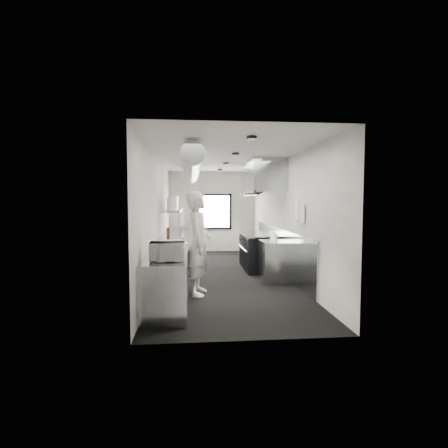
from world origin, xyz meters
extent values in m
cube|color=black|center=(0.00, 0.00, 0.00)|extent=(3.00, 8.00, 0.01)
cube|color=beige|center=(0.00, 0.00, 2.80)|extent=(3.00, 8.00, 0.01)
cube|color=silver|center=(0.00, 4.00, 1.40)|extent=(3.00, 0.02, 2.80)
cube|color=silver|center=(0.00, -4.00, 1.40)|extent=(3.00, 0.02, 2.80)
cube|color=silver|center=(-1.50, 0.00, 1.40)|extent=(0.02, 8.00, 2.80)
cube|color=silver|center=(1.50, 0.00, 1.40)|extent=(0.02, 8.00, 2.80)
cube|color=#8E959B|center=(1.48, 0.30, 0.55)|extent=(0.03, 5.50, 1.10)
cylinder|color=gray|center=(-0.70, 0.40, 2.55)|extent=(0.40, 6.40, 0.40)
cube|color=white|center=(0.00, 3.96, 1.40)|extent=(1.20, 0.03, 1.10)
cube|color=black|center=(0.00, 3.98, 1.98)|extent=(1.36, 0.03, 0.08)
cube|color=black|center=(0.00, 3.98, 0.82)|extent=(1.36, 0.03, 0.08)
cube|color=black|center=(-0.64, 3.98, 1.40)|extent=(0.08, 0.03, 1.25)
cube|color=black|center=(0.64, 3.98, 1.40)|extent=(0.08, 0.03, 1.25)
cube|color=#8E959B|center=(1.10, 0.70, 2.40)|extent=(0.80, 2.20, 0.80)
cube|color=#8E959B|center=(0.72, 0.70, 2.01)|extent=(0.05, 2.20, 0.05)
cube|color=black|center=(1.02, 0.70, 2.06)|extent=(0.50, 2.10, 0.28)
cube|color=#8E959B|center=(-1.15, -0.50, 0.45)|extent=(0.70, 6.00, 0.90)
cube|color=#8E959B|center=(-1.20, 1.00, 1.55)|extent=(0.45, 3.00, 0.04)
cylinder|color=#8E959B|center=(-1.00, -0.40, 1.22)|extent=(0.04, 0.04, 0.66)
cylinder|color=#8E959B|center=(-1.00, 1.00, 1.22)|extent=(0.04, 0.04, 0.66)
cylinder|color=#8E959B|center=(-1.00, 2.40, 1.22)|extent=(0.04, 0.04, 0.66)
cube|color=black|center=(1.05, 0.70, 0.45)|extent=(0.85, 1.60, 0.90)
cube|color=#8E959B|center=(1.05, 0.70, 0.92)|extent=(0.85, 1.60, 0.04)
cube|color=#8E959B|center=(0.64, 0.70, 0.45)|extent=(0.03, 1.55, 0.80)
cylinder|color=#8E959B|center=(0.61, 0.70, 0.55)|extent=(0.03, 1.30, 0.03)
cube|color=#8E959B|center=(1.15, -0.70, 0.45)|extent=(0.65, 0.80, 0.90)
cube|color=#8E959B|center=(-1.15, 3.20, 0.45)|extent=(0.70, 1.20, 0.90)
cube|color=white|center=(1.47, -1.20, 1.60)|extent=(0.02, 0.28, 0.38)
cube|color=white|center=(1.47, -1.55, 1.55)|extent=(0.02, 0.28, 0.38)
imported|color=silver|center=(-0.60, -1.67, 0.99)|extent=(0.56, 0.77, 1.98)
imported|color=silver|center=(-1.09, -3.05, 1.04)|extent=(0.48, 0.37, 0.29)
cylinder|color=#B4BDAE|center=(-1.27, -2.35, 0.95)|extent=(0.17, 0.17, 0.09)
cylinder|color=#B4BDAE|center=(-1.28, -2.35, 0.95)|extent=(0.16, 0.16, 0.10)
cube|color=beige|center=(-1.00, -1.65, 0.90)|extent=(0.35, 0.43, 0.01)
cylinder|color=silver|center=(-1.10, -1.55, 0.91)|extent=(0.20, 0.20, 0.02)
sphere|color=tan|center=(-1.10, -1.55, 0.96)|extent=(0.08, 0.08, 0.08)
cube|color=white|center=(-1.13, -0.70, 0.91)|extent=(0.64, 0.76, 0.02)
cube|color=#512E1C|center=(-1.30, 0.62, 1.01)|extent=(0.11, 0.20, 0.21)
cylinder|color=silver|center=(-1.19, 0.25, 1.72)|extent=(0.26, 0.26, 0.30)
cylinder|color=silver|center=(-1.18, 0.65, 1.73)|extent=(0.25, 0.25, 0.32)
cylinder|color=silver|center=(-1.21, 1.12, 1.75)|extent=(0.28, 0.28, 0.35)
cylinder|color=silver|center=(-1.21, 1.74, 1.74)|extent=(0.27, 0.27, 0.35)
cylinder|color=white|center=(1.07, -1.03, 0.98)|extent=(0.07, 0.07, 0.17)
cylinder|color=white|center=(1.08, -0.80, 0.98)|extent=(0.07, 0.07, 0.16)
cylinder|color=white|center=(1.10, -0.74, 0.99)|extent=(0.07, 0.07, 0.18)
cylinder|color=white|center=(1.09, -0.59, 0.98)|extent=(0.07, 0.07, 0.16)
cylinder|color=white|center=(1.11, -0.45, 0.98)|extent=(0.07, 0.07, 0.16)
camera|label=1|loc=(-0.73, -8.46, 1.83)|focal=28.61mm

